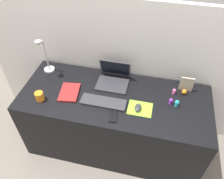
# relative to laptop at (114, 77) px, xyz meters

# --- Properties ---
(ground_plane) EXTENTS (6.00, 6.00, 0.00)m
(ground_plane) POSITION_rel_laptop_xyz_m (0.06, -0.21, -0.79)
(ground_plane) COLOR slate
(back_wall) EXTENTS (2.97, 0.05, 1.50)m
(back_wall) POSITION_rel_laptop_xyz_m (0.06, 0.19, -0.04)
(back_wall) COLOR silver
(back_wall) RESTS_ON ground_plane
(desk) EXTENTS (1.77, 0.71, 0.74)m
(desk) POSITION_rel_laptop_xyz_m (0.06, -0.21, -0.42)
(desk) COLOR black
(desk) RESTS_ON ground_plane
(laptop) EXTENTS (0.30, 0.27, 0.21)m
(laptop) POSITION_rel_laptop_xyz_m (0.00, 0.00, 0.00)
(laptop) COLOR #333338
(laptop) RESTS_ON desk
(keyboard) EXTENTS (0.41, 0.13, 0.02)m
(keyboard) POSITION_rel_laptop_xyz_m (-0.02, -0.30, -0.04)
(keyboard) COLOR #333338
(keyboard) RESTS_ON desk
(mousepad) EXTENTS (0.21, 0.17, 0.00)m
(mousepad) POSITION_rel_laptop_xyz_m (0.31, -0.30, -0.05)
(mousepad) COLOR #8CDB33
(mousepad) RESTS_ON desk
(mouse) EXTENTS (0.06, 0.10, 0.03)m
(mouse) POSITION_rel_laptop_xyz_m (0.29, -0.30, -0.03)
(mouse) COLOR #333338
(mouse) RESTS_ON mousepad
(cell_phone) EXTENTS (0.08, 0.14, 0.01)m
(cell_phone) POSITION_rel_laptop_xyz_m (0.10, -0.43, -0.05)
(cell_phone) COLOR black
(cell_phone) RESTS_ON desk
(desk_lamp) EXTENTS (0.11, 0.16, 0.40)m
(desk_lamp) POSITION_rel_laptop_xyz_m (-0.69, -0.01, 0.14)
(desk_lamp) COLOR #B7B7BC
(desk_lamp) RESTS_ON desk
(notebook_pad) EXTENTS (0.20, 0.26, 0.02)m
(notebook_pad) POSITION_rel_laptop_xyz_m (-0.36, -0.25, -0.04)
(notebook_pad) COLOR maroon
(notebook_pad) RESTS_ON desk
(picture_frame) EXTENTS (0.12, 0.02, 0.15)m
(picture_frame) POSITION_rel_laptop_xyz_m (0.69, 0.04, 0.02)
(picture_frame) COLOR #B2A58C
(picture_frame) RESTS_ON desk
(coffee_mug) EXTENTS (0.08, 0.08, 0.09)m
(coffee_mug) POSITION_rel_laptop_xyz_m (-0.59, -0.39, -0.01)
(coffee_mug) COLOR orange
(coffee_mug) RESTS_ON desk
(toy_figurine_pink) EXTENTS (0.03, 0.03, 0.06)m
(toy_figurine_pink) POSITION_rel_laptop_xyz_m (0.58, -0.04, -0.02)
(toy_figurine_pink) COLOR pink
(toy_figurine_pink) RESTS_ON desk
(toy_figurine_purple) EXTENTS (0.03, 0.03, 0.06)m
(toy_figurine_purple) POSITION_rel_laptop_xyz_m (0.56, -0.17, -0.02)
(toy_figurine_purple) COLOR purple
(toy_figurine_purple) RESTS_ON desk
(toy_figurine_cyan) EXTENTS (0.04, 0.04, 0.07)m
(toy_figurine_cyan) POSITION_rel_laptop_xyz_m (0.61, -0.19, -0.02)
(toy_figurine_cyan) COLOR #28B7CC
(toy_figurine_cyan) RESTS_ON desk
(toy_figurine_orange) EXTENTS (0.05, 0.05, 0.05)m
(toy_figurine_orange) POSITION_rel_laptop_xyz_m (0.68, -0.02, -0.03)
(toy_figurine_orange) COLOR orange
(toy_figurine_orange) RESTS_ON desk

